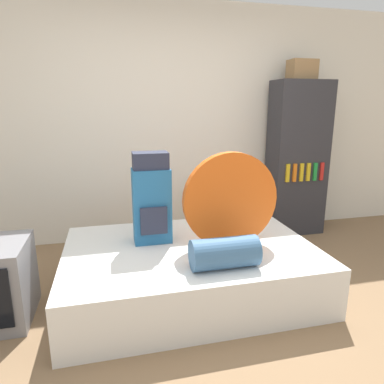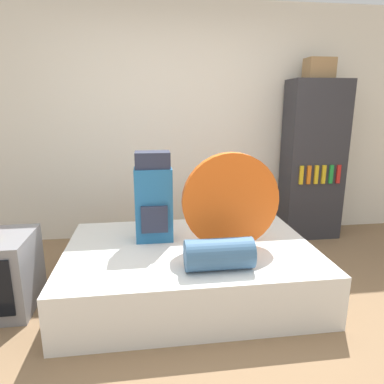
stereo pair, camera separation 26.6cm
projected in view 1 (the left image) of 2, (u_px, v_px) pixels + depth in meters
ground_plane at (223, 339)px, 2.27m from camera, size 16.00×16.00×0.00m
wall_back at (168, 125)px, 3.85m from camera, size 8.00×0.05×2.60m
bed at (190, 269)px, 2.82m from camera, size 1.98×1.34×0.40m
backpack at (152, 200)px, 2.79m from camera, size 0.30×0.23×0.75m
tent_bag at (230, 200)px, 2.69m from camera, size 0.76×0.07×0.76m
sleeping_roll at (225, 253)px, 2.37m from camera, size 0.47×0.22×0.22m
bookshelf at (297, 159)px, 4.03m from camera, size 0.65×0.38×1.78m
cardboard_box at (302, 70)px, 3.82m from camera, size 0.30×0.20×0.22m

